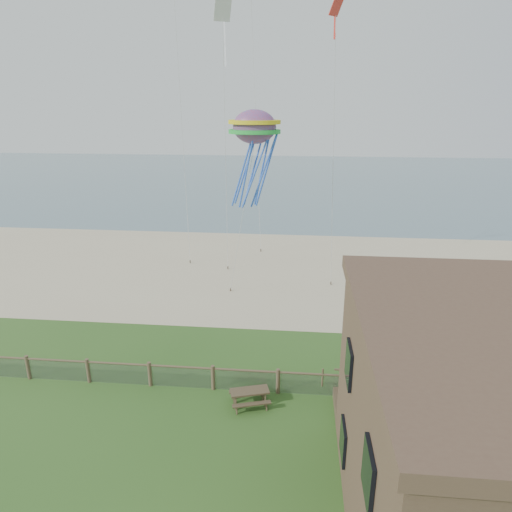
{
  "coord_description": "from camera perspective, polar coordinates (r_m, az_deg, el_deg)",
  "views": [
    {
      "loc": [
        3.69,
        -11.81,
        12.77
      ],
      "look_at": [
        1.8,
        8.0,
        5.94
      ],
      "focal_mm": 32.0,
      "sensor_mm": 36.0,
      "label": 1
    }
  ],
  "objects": [
    {
      "name": "ground",
      "position": [
        17.78,
        -9.3,
        -27.28
      ],
      "size": [
        160.0,
        160.0,
        0.0
      ],
      "primitive_type": "plane",
      "color": "#2B541C",
      "rests_on": "ground"
    },
    {
      "name": "sand_beach",
      "position": [
        36.33,
        -0.73,
        -1.64
      ],
      "size": [
        72.0,
        20.0,
        0.02
      ],
      "primitive_type": "cube",
      "color": "#C1B08B",
      "rests_on": "ground"
    },
    {
      "name": "ocean",
      "position": [
        78.94,
        2.74,
        9.6
      ],
      "size": [
        160.0,
        68.0,
        0.02
      ],
      "primitive_type": "cube",
      "color": "slate",
      "rests_on": "ground"
    },
    {
      "name": "chainlink_fence",
      "position": [
        21.91,
        -5.38,
        -15.05
      ],
      "size": [
        36.2,
        0.2,
        1.25
      ],
      "primitive_type": null,
      "color": "#4B3C2A",
      "rests_on": "ground"
    },
    {
      "name": "picnic_table",
      "position": [
        20.98,
        -0.8,
        -17.34
      ],
      "size": [
        1.97,
        1.69,
        0.71
      ],
      "primitive_type": null,
      "rotation": [
        0.0,
        0.0,
        0.28
      ],
      "color": "brown",
      "rests_on": "ground"
    },
    {
      "name": "octopus_kite",
      "position": [
        26.57,
        -0.19,
        12.49
      ],
      "size": [
        3.21,
        2.47,
        6.07
      ],
      "primitive_type": null,
      "rotation": [
        0.0,
        0.0,
        0.14
      ],
      "color": "red"
    },
    {
      "name": "kite_white",
      "position": [
        30.3,
        -4.16,
        26.65
      ],
      "size": [
        1.95,
        2.26,
        3.03
      ],
      "primitive_type": null,
      "rotation": [
        0.44,
        0.0,
        0.46
      ],
      "color": "white"
    },
    {
      "name": "kite_red",
      "position": [
        27.54,
        9.96,
        27.56
      ],
      "size": [
        1.66,
        1.6,
        1.87
      ],
      "primitive_type": null,
      "rotation": [
        0.44,
        0.0,
        0.9
      ],
      "color": "red"
    }
  ]
}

